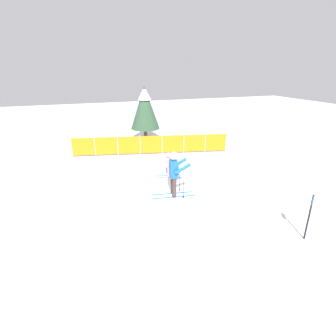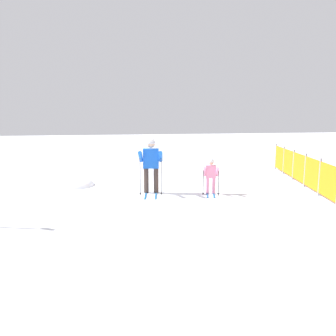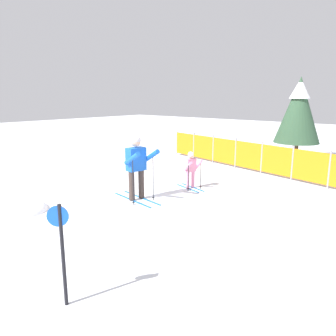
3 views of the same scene
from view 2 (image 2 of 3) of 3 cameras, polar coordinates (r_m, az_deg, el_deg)
ground_plane at (r=10.45m, az=-4.40°, el=-4.52°), size 60.00×60.00×0.00m
skier_adult at (r=10.34m, az=-2.99°, el=1.35°), size 1.71×0.83×1.77m
skier_child at (r=10.36m, az=7.48°, el=-0.94°), size 1.09×0.58×1.14m
safety_fence at (r=11.69m, az=23.78°, el=-0.88°), size 8.54×2.01×1.17m
snow_mound at (r=12.08m, az=-15.50°, el=-2.93°), size 1.38×1.17×0.55m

